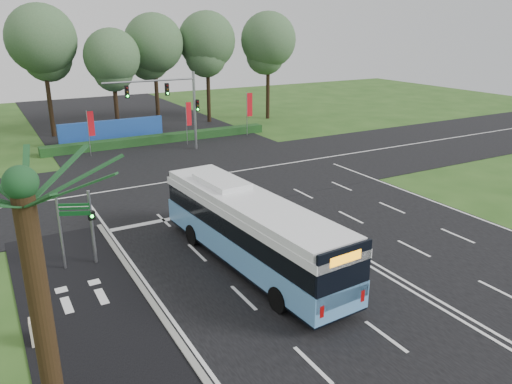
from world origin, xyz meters
TOP-DOWN VIEW (x-y plane):
  - ground at (0.00, 0.00)m, footprint 120.00×120.00m
  - road_main at (0.00, 0.00)m, footprint 20.00×120.00m
  - road_cross at (0.00, 12.00)m, footprint 120.00×14.00m
  - bike_path at (-12.50, -3.00)m, footprint 5.00×18.00m
  - kerb_strip at (-10.10, -3.00)m, footprint 0.25×18.00m
  - city_bus at (-4.87, -2.46)m, footprint 3.51×12.94m
  - pedestrian_signal at (-11.28, 1.35)m, footprint 0.33×0.43m
  - street_sign at (-12.38, 1.32)m, footprint 1.37×0.69m
  - utility_cabinet at (-14.45, -4.15)m, footprint 0.66×0.56m
  - banner_flag_left at (-6.83, 22.57)m, footprint 0.59×0.10m
  - banner_flag_mid at (2.15, 22.52)m, footprint 0.60×0.18m
  - banner_flag_right at (9.11, 23.33)m, footprint 0.66×0.07m
  - palm_tree at (-14.50, -8.00)m, footprint 3.20×3.20m
  - traffic_light_gantry at (0.21, 20.50)m, footprint 8.41×0.28m
  - hedge at (0.00, 24.50)m, footprint 22.00×1.20m
  - blue_hoarding at (-4.00, 27.00)m, footprint 10.00×0.30m
  - eucalyptus_row at (-1.18, 31.57)m, footprint 42.70×9.13m

SIDE VIEW (x-z plane):
  - ground at x=0.00m, z-range 0.00..0.00m
  - road_main at x=0.00m, z-range 0.00..0.04m
  - road_cross at x=0.00m, z-range 0.00..0.05m
  - bike_path at x=-12.50m, z-range 0.00..0.06m
  - kerb_strip at x=-10.10m, z-range 0.00..0.12m
  - hedge at x=0.00m, z-range 0.00..0.80m
  - utility_cabinet at x=-14.45m, z-range 0.00..1.03m
  - blue_hoarding at x=-4.00m, z-range 0.00..2.20m
  - city_bus at x=-4.87m, z-range 0.01..3.69m
  - pedestrian_signal at x=-11.28m, z-range 0.17..3.87m
  - street_sign at x=-12.38m, z-range 0.51..4.32m
  - banner_flag_left at x=-6.83m, z-range 0.63..4.62m
  - banner_flag_mid at x=2.15m, z-range 0.64..4.76m
  - banner_flag_right at x=9.11m, z-range 0.68..5.12m
  - traffic_light_gantry at x=0.21m, z-range 1.16..8.16m
  - palm_tree at x=-14.50m, z-range 2.62..10.27m
  - eucalyptus_row at x=-1.18m, z-range 2.32..15.26m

